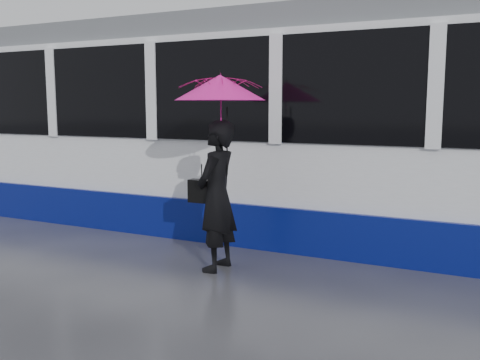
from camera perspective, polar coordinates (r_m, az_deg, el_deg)
The scene contains 6 objects.
ground at distance 6.31m, azimuth -0.45°, elevation -10.40°, with size 90.00×90.00×0.00m, color #2E2D33.
rails at distance 8.53m, azimuth 7.18°, elevation -5.53°, with size 34.00×1.51×0.02m.
tram at distance 8.93m, azimuth -2.07°, elevation 5.68°, with size 26.00×2.56×3.35m.
woman at distance 6.43m, azimuth -2.49°, elevation -1.74°, with size 0.66×0.43×1.82m, color black.
umbrella at distance 6.31m, azimuth -2.14°, elevation 7.95°, with size 1.10×1.10×1.23m.
handbag at distance 6.55m, azimuth -4.09°, elevation -1.18°, with size 0.33×0.15×0.46m.
Camera 1 is at (2.71, -5.35, 1.98)m, focal length 40.00 mm.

